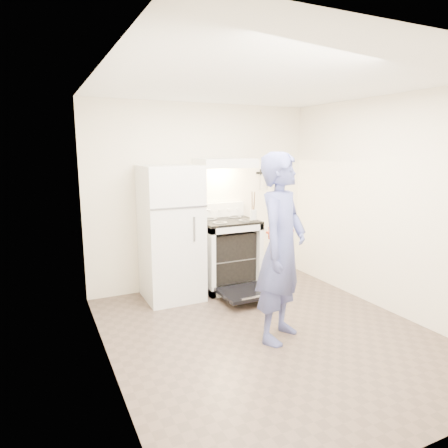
{
  "coord_description": "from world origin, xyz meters",
  "views": [
    {
      "loc": [
        -2.1,
        -3.29,
        1.9
      ],
      "look_at": [
        -0.05,
        1.0,
        1.0
      ],
      "focal_mm": 32.0,
      "sensor_mm": 36.0,
      "label": 1
    }
  ],
  "objects": [
    {
      "name": "knife_strip",
      "position": [
        1.05,
        1.79,
        1.55
      ],
      "size": [
        0.4,
        0.02,
        0.03
      ],
      "primitive_type": "cube",
      "color": "black",
      "rests_on": "back_wall"
    },
    {
      "name": "oven_rack",
      "position": [
        0.23,
        1.48,
        0.44
      ],
      "size": [
        0.6,
        0.52,
        0.01
      ],
      "primitive_type": "cube",
      "color": "slate",
      "rests_on": "stove_body"
    },
    {
      "name": "tea_kettle",
      "position": [
        -0.07,
        1.7,
        1.07
      ],
      "size": [
        0.2,
        0.17,
        0.25
      ],
      "primitive_type": null,
      "color": "silver",
      "rests_on": "cooktop"
    },
    {
      "name": "backsplash",
      "position": [
        0.23,
        1.76,
        1.05
      ],
      "size": [
        0.76,
        0.07,
        0.2
      ],
      "primitive_type": "cube",
      "color": "silver",
      "rests_on": "cooktop"
    },
    {
      "name": "dutch_oven",
      "position": [
        0.26,
        0.25,
        1.0
      ],
      "size": [
        0.32,
        0.25,
        0.22
      ],
      "primitive_type": null,
      "color": "red",
      "rests_on": "person"
    },
    {
      "name": "refrigerator",
      "position": [
        -0.58,
        1.45,
        0.85
      ],
      "size": [
        0.7,
        0.7,
        1.7
      ],
      "primitive_type": "cube",
      "color": "silver",
      "rests_on": "floor"
    },
    {
      "name": "range_hood",
      "position": [
        0.23,
        1.55,
        1.71
      ],
      "size": [
        0.76,
        0.5,
        0.12
      ],
      "primitive_type": "cube",
      "color": "silver",
      "rests_on": "back_wall"
    },
    {
      "name": "floor",
      "position": [
        0.0,
        0.0,
        0.0
      ],
      "size": [
        3.6,
        3.6,
        0.0
      ],
      "primitive_type": "plane",
      "color": "brown",
      "rests_on": "ground"
    },
    {
      "name": "pizza_stone",
      "position": [
        0.24,
        1.54,
        0.45
      ],
      "size": [
        0.37,
        0.37,
        0.02
      ],
      "primitive_type": "cylinder",
      "color": "#987151",
      "rests_on": "oven_rack"
    },
    {
      "name": "utensil_jar",
      "position": [
        0.48,
        1.22,
        1.05
      ],
      "size": [
        0.11,
        0.11,
        0.13
      ],
      "primitive_type": "cylinder",
      "rotation": [
        0.0,
        0.0,
        -0.3
      ],
      "color": "silver",
      "rests_on": "cooktop"
    },
    {
      "name": "stove_body",
      "position": [
        0.23,
        1.48,
        0.46
      ],
      "size": [
        0.76,
        0.65,
        0.92
      ],
      "primitive_type": "cube",
      "color": "silver",
      "rests_on": "floor"
    },
    {
      "name": "person",
      "position": [
        0.05,
        -0.1,
        0.94
      ],
      "size": [
        0.82,
        0.75,
        1.87
      ],
      "primitive_type": "imported",
      "rotation": [
        0.0,
        0.0,
        0.59
      ],
      "color": "#394475",
      "rests_on": "floor"
    },
    {
      "name": "cooktop",
      "position": [
        0.23,
        1.48,
        0.94
      ],
      "size": [
        0.76,
        0.65,
        0.03
      ],
      "primitive_type": "cube",
      "color": "black",
      "rests_on": "stove_body"
    },
    {
      "name": "back_wall",
      "position": [
        0.0,
        1.8,
        1.25
      ],
      "size": [
        3.2,
        0.02,
        2.5
      ],
      "primitive_type": "cube",
      "color": "#EEE5C7",
      "rests_on": "ground"
    },
    {
      "name": "oven_door",
      "position": [
        0.23,
        0.88,
        0.12
      ],
      "size": [
        0.7,
        0.54,
        0.04
      ],
      "primitive_type": "cube",
      "color": "black",
      "rests_on": "floor"
    }
  ]
}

